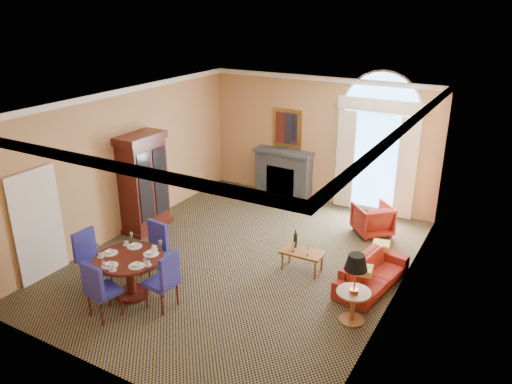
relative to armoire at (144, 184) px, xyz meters
The scene contains 12 objects.
ground 2.93m from the armoire, ahead, with size 7.50×7.50×0.00m, color black.
room_envelope 3.09m from the armoire, ahead, with size 6.04×7.52×3.45m.
armoire is the anchor object (origin of this frame).
dining_table 2.87m from the armoire, 54.16° to the right, with size 1.21×1.21×0.96m.
dining_chair_north 2.22m from the armoire, 43.72° to the right, with size 0.61×0.61×1.05m.
dining_chair_south 3.55m from the armoire, 60.76° to the right, with size 0.56×0.56×1.05m.
dining_chair_east 3.40m from the armoire, 43.09° to the right, with size 0.51×0.51×1.05m.
dining_chair_west 2.50m from the armoire, 72.25° to the right, with size 0.58×0.58×1.05m.
sofa 5.33m from the armoire, ahead, with size 1.76×0.69×0.51m, color maroon.
armchair 5.17m from the armoire, 26.01° to the left, with size 0.75×0.77×0.70m, color maroon.
coffee_table 3.96m from the armoire, ahead, with size 0.83×0.47×0.78m.
side_table 5.44m from the armoire, 11.65° to the right, with size 0.56×0.56×1.20m.
Camera 1 is at (4.62, -7.63, 4.95)m, focal length 35.00 mm.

